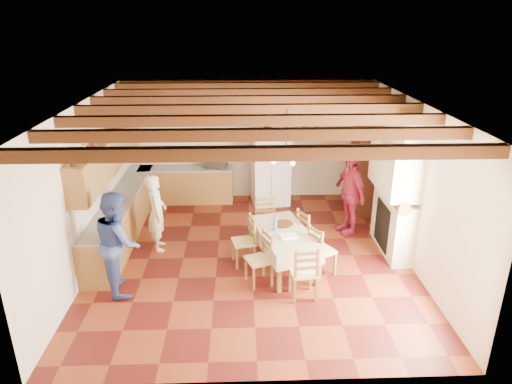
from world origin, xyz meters
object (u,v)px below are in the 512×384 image
chair_end_near (303,271)px  chair_end_far (266,221)px  chair_left_near (259,259)px  chair_right_near (322,250)px  person_woman_blue (118,242)px  microwave (216,161)px  dining_table (284,235)px  refrigerator (271,169)px  chair_left_far (244,241)px  hutch (364,162)px  person_woman_red (350,193)px  chair_right_far (310,232)px  person_man (157,213)px

chair_end_near → chair_end_far: same height
chair_left_near → chair_end_far: same height
chair_right_near → person_woman_blue: size_ratio=0.54×
chair_left_near → microwave: microwave is taller
dining_table → chair_left_near: (-0.48, -0.52, -0.18)m
refrigerator → chair_end_far: bearing=-103.2°
refrigerator → chair_left_far: refrigerator is taller
hutch → chair_left_near: 4.29m
refrigerator → chair_left_far: 3.13m
dining_table → chair_left_near: size_ratio=1.94×
chair_left_far → chair_right_near: 1.47m
chair_left_far → person_woman_blue: person_woman_blue is taller
chair_right_near → chair_end_far: size_ratio=1.00×
refrigerator → person_woman_blue: (-2.80, -3.79, 0.01)m
hutch → person_woman_red: bearing=-110.8°
refrigerator → chair_left_far: (-0.70, -3.02, -0.40)m
hutch → chair_right_far: size_ratio=2.46×
person_man → dining_table: bearing=-119.2°
chair_left_far → chair_end_far: 0.96m
dining_table → chair_end_far: bearing=105.4°
refrigerator → chair_right_near: 3.51m
microwave → chair_end_far: bearing=-54.4°
chair_right_far → chair_left_near: bearing=106.6°
hutch → chair_right_near: 3.42m
hutch → chair_end_far: size_ratio=2.46×
hutch → chair_end_near: 4.26m
chair_left_near → person_woman_blue: size_ratio=0.54×
chair_right_near → person_woman_red: (0.86, 1.70, 0.42)m
person_woman_blue → hutch: bearing=-77.1°
hutch → person_woman_blue: bearing=-140.9°
chair_left_near → person_woman_blue: 2.39m
hutch → chair_end_near: bearing=-112.3°
hutch → dining_table: size_ratio=1.27×
person_man → person_woman_red: (3.98, 0.63, 0.11)m
dining_table → chair_left_near: chair_left_near is taller
chair_left_far → chair_right_far: size_ratio=1.00×
chair_end_near → person_woman_red: person_woman_red is taller
chair_end_far → microwave: 2.65m
chair_right_far → chair_end_near: 1.47m
refrigerator → microwave: bearing=165.9°
chair_right_far → chair_end_near: (-0.31, -1.44, 0.00)m
chair_right_near → chair_end_near: (-0.44, -0.74, 0.00)m
dining_table → chair_right_far: chair_right_far is taller
refrigerator → chair_end_far: refrigerator is taller
chair_right_far → chair_end_far: bearing=29.9°
chair_right_far → microwave: microwave is taller
microwave → person_man: bearing=-102.6°
chair_left_far → person_woman_blue: size_ratio=0.54×
refrigerator → person_woman_red: 2.32m
dining_table → chair_right_far: (0.55, 0.48, -0.18)m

